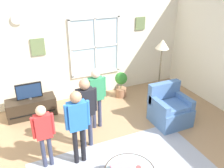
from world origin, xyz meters
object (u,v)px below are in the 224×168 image
at_px(television, 29,91).
at_px(person_red_shirt, 44,130).
at_px(armchair, 169,109).
at_px(floor_lamp, 162,51).
at_px(tv_stand, 32,107).
at_px(potted_plant_by_window, 121,84).
at_px(person_green_shirt, 96,92).
at_px(person_blue_shirt, 77,120).
at_px(person_black_shirt, 85,106).

distance_m(television, person_red_shirt, 1.77).
distance_m(armchair, floor_lamp, 1.36).
bearing_deg(tv_stand, person_red_shirt, -88.45).
xyz_separation_m(potted_plant_by_window, floor_lamp, (0.67, -0.75, 1.03)).
distance_m(person_green_shirt, person_red_shirt, 1.40).
xyz_separation_m(armchair, person_blue_shirt, (-2.19, -0.38, 0.55)).
bearing_deg(tv_stand, armchair, -28.73).
xyz_separation_m(armchair, floor_lamp, (0.23, 0.78, 1.09)).
height_order(tv_stand, armchair, armchair).
distance_m(person_black_shirt, person_blue_shirt, 0.43).
height_order(person_black_shirt, person_green_shirt, person_black_shirt).
distance_m(person_black_shirt, potted_plant_by_window, 2.22).
bearing_deg(person_blue_shirt, person_red_shirt, 166.34).
relative_size(television, person_red_shirt, 0.47).
bearing_deg(potted_plant_by_window, television, -179.59).
xyz_separation_m(tv_stand, television, (0.00, -0.00, 0.43)).
bearing_deg(person_green_shirt, potted_plant_by_window, 44.15).
relative_size(television, person_blue_shirt, 0.41).
bearing_deg(tv_stand, television, -90.00).
height_order(person_green_shirt, person_blue_shirt, person_blue_shirt).
bearing_deg(television, person_red_shirt, -88.44).
height_order(potted_plant_by_window, floor_lamp, floor_lamp).
relative_size(television, potted_plant_by_window, 0.82).
xyz_separation_m(tv_stand, person_red_shirt, (0.05, -1.77, 0.53)).
xyz_separation_m(person_green_shirt, person_red_shirt, (-1.19, -0.73, -0.10)).
distance_m(tv_stand, person_red_shirt, 1.85).
bearing_deg(person_red_shirt, person_black_shirt, 15.31).
relative_size(tv_stand, potted_plant_by_window, 1.58).
bearing_deg(person_blue_shirt, armchair, 9.93).
bearing_deg(television, person_black_shirt, -61.60).
xyz_separation_m(television, person_black_shirt, (0.84, -1.55, 0.25)).
bearing_deg(potted_plant_by_window, floor_lamp, -48.12).
bearing_deg(person_black_shirt, person_green_shirt, 52.23).
bearing_deg(person_blue_shirt, floor_lamp, 25.81).
bearing_deg(potted_plant_by_window, person_red_shirt, -141.90).
relative_size(television, armchair, 0.65).
distance_m(armchair, person_red_shirt, 2.77).
bearing_deg(person_green_shirt, floor_lamp, 9.92).
xyz_separation_m(tv_stand, potted_plant_by_window, (2.33, 0.01, 0.16)).
bearing_deg(television, potted_plant_by_window, 0.41).
bearing_deg(television, floor_lamp, -13.74).
bearing_deg(potted_plant_by_window, armchair, -73.74).
bearing_deg(floor_lamp, person_blue_shirt, -154.19).
xyz_separation_m(person_blue_shirt, floor_lamp, (2.41, 1.17, 0.53)).
relative_size(tv_stand, person_green_shirt, 0.81).
distance_m(person_blue_shirt, potted_plant_by_window, 2.64).
distance_m(person_blue_shirt, person_red_shirt, 0.57).
bearing_deg(potted_plant_by_window, person_blue_shirt, -132.24).
xyz_separation_m(person_green_shirt, person_blue_shirt, (-0.65, -0.86, 0.03)).
bearing_deg(person_blue_shirt, potted_plant_by_window, 47.76).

